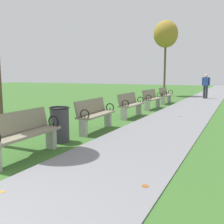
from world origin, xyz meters
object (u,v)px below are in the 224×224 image
at_px(park_bench_5, 152,99).
at_px(pedestrian_walking, 206,85).
at_px(park_bench_3, 95,114).
at_px(park_bench_6, 166,95).
at_px(park_bench_2, 24,133).
at_px(trash_bin, 60,124).
at_px(park_bench_4, 131,104).
at_px(tree_2, 166,34).

distance_m(park_bench_5, pedestrian_walking, 6.79).
relative_size(park_bench_5, pedestrian_walking, 1.00).
bearing_deg(park_bench_3, park_bench_6, 90.00).
xyz_separation_m(park_bench_2, trash_bin, (-0.15, 1.28, -0.06)).
distance_m(park_bench_2, park_bench_4, 5.39).
height_order(park_bench_4, park_bench_6, same).
relative_size(park_bench_6, trash_bin, 1.92).
distance_m(park_bench_3, park_bench_6, 7.84).
distance_m(park_bench_5, park_bench_6, 2.50).
height_order(tree_2, pedestrian_walking, tree_2).
distance_m(park_bench_4, trash_bin, 4.11).
relative_size(park_bench_3, pedestrian_walking, 1.00).
distance_m(park_bench_2, pedestrian_walking, 14.72).
bearing_deg(park_bench_2, park_bench_3, 90.00).
bearing_deg(park_bench_4, tree_2, 98.00).
relative_size(park_bench_5, trash_bin, 1.93).
bearing_deg(park_bench_6, tree_2, 105.56).
bearing_deg(tree_2, pedestrian_walking, -20.97).
bearing_deg(park_bench_6, pedestrian_walking, 68.12).
height_order(park_bench_4, tree_2, tree_2).
bearing_deg(park_bench_4, park_bench_3, -90.00).
height_order(park_bench_4, pedestrian_walking, pedestrian_walking).
xyz_separation_m(park_bench_4, tree_2, (-1.47, 10.43, 4.05)).
distance_m(park_bench_2, trash_bin, 1.29).
height_order(park_bench_6, tree_2, tree_2).
bearing_deg(trash_bin, park_bench_3, 84.10).
bearing_deg(park_bench_5, park_bench_4, -90.00).
bearing_deg(park_bench_6, park_bench_5, -90.00).
height_order(park_bench_5, park_bench_6, same).
height_order(park_bench_2, trash_bin, park_bench_2).
xyz_separation_m(tree_2, trash_bin, (1.32, -14.53, -4.11)).
distance_m(park_bench_4, tree_2, 11.28).
bearing_deg(trash_bin, tree_2, 95.19).
bearing_deg(park_bench_3, park_bench_2, -90.00).
relative_size(park_bench_2, trash_bin, 1.92).
relative_size(park_bench_2, pedestrian_walking, 0.99).
bearing_deg(trash_bin, park_bench_2, -83.44).
bearing_deg(pedestrian_walking, park_bench_3, -97.82).
relative_size(park_bench_2, park_bench_6, 1.00).
height_order(park_bench_2, pedestrian_walking, pedestrian_walking).
bearing_deg(pedestrian_walking, trash_bin, -97.62).
height_order(tree_2, trash_bin, tree_2).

